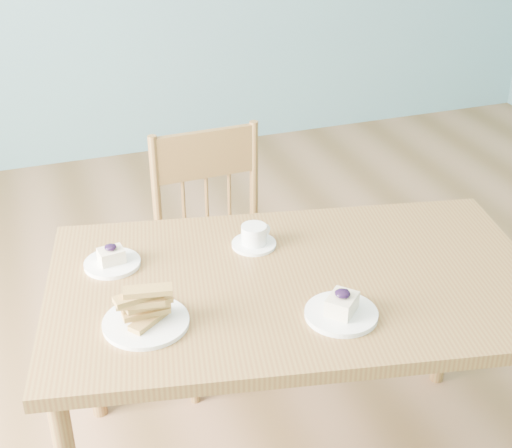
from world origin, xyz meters
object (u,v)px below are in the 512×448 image
Objects in this scene: coffee_cup at (254,237)px; biscotti_plate at (145,312)px; dining_table at (295,300)px; cheesecake_plate_near at (341,310)px; cheesecake_plate_far at (112,260)px; dining_chair at (220,255)px.

biscotti_plate reaches higher than coffee_cup.
dining_table is 0.22m from coffee_cup.
cheesecake_plate_far is (-0.48, 0.41, -0.00)m from cheesecake_plate_near.
cheesecake_plate_far is at bearing 158.68° from coffee_cup.
cheesecake_plate_near reaches higher than coffee_cup.
cheesecake_plate_near is 0.39m from coffee_cup.
dining_chair is at bearing 59.89° from biscotti_plate.
cheesecake_plate_near is 1.41× the size of coffee_cup.
coffee_cup is at bearing 115.09° from dining_table.
biscotti_plate reaches higher than cheesecake_plate_near.
biscotti_plate is (-0.37, -0.64, 0.29)m from dining_chair.
dining_chair is at bearing 105.30° from dining_table.
dining_chair is 6.82× the size of coffee_cup.
biscotti_plate is (-0.41, -0.06, 0.11)m from dining_table.
cheesecake_plate_far is at bearing -140.80° from dining_chair.
coffee_cup is (0.39, -0.03, 0.01)m from cheesecake_plate_far.
cheesecake_plate_far is 1.21× the size of coffee_cup.
coffee_cup is (-0.09, 0.38, 0.01)m from cheesecake_plate_near.
cheesecake_plate_far and coffee_cup have the same top height.
cheesecake_plate_far is (-0.40, -0.35, 0.27)m from dining_chair.
cheesecake_plate_far is 0.29m from biscotti_plate.
cheesecake_plate_far is at bearing 164.44° from dining_table.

